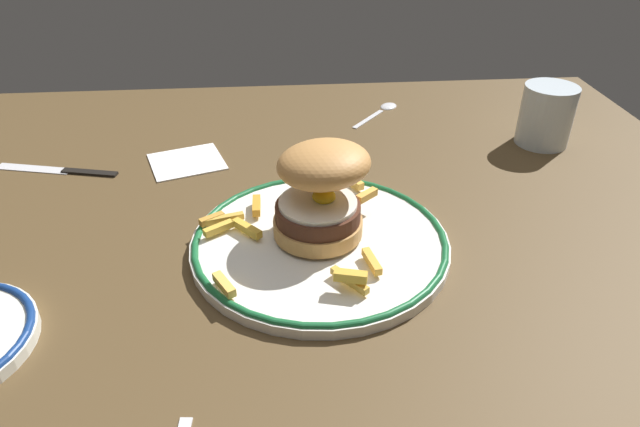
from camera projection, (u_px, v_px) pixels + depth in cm
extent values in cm
cube|color=#503C23|center=(269.00, 244.00, 67.09)|extent=(124.65, 99.37, 4.00)
cylinder|color=white|center=(320.00, 243.00, 62.82)|extent=(28.92, 28.92, 1.20)
torus|color=#196033|center=(320.00, 239.00, 62.50)|extent=(28.52, 28.52, 0.80)
cylinder|color=tan|center=(318.00, 226.00, 62.41)|extent=(9.98, 9.98, 1.80)
cylinder|color=#47271A|center=(318.00, 212.00, 61.43)|extent=(9.44, 9.44, 1.83)
cylinder|color=white|center=(318.00, 203.00, 60.80)|extent=(8.61, 8.61, 0.50)
ellipsoid|color=yellow|center=(324.00, 196.00, 60.74)|extent=(2.60, 2.60, 1.40)
ellipsoid|color=tan|center=(324.00, 164.00, 59.76)|extent=(14.63, 14.67, 5.57)
cube|color=orange|center=(256.00, 205.00, 66.88)|extent=(0.93, 3.67, 0.92)
cube|color=gold|center=(350.00, 280.00, 55.22)|extent=(3.52, 4.24, 0.74)
cube|color=#ECAA45|center=(367.00, 195.00, 65.53)|extent=(2.86, 2.62, 0.87)
cube|color=gold|center=(224.00, 220.00, 64.39)|extent=(4.58, 1.90, 0.75)
cube|color=gold|center=(212.00, 220.00, 64.36)|extent=(2.96, 2.32, 0.81)
cube|color=gold|center=(355.00, 182.00, 71.64)|extent=(2.17, 3.08, 0.95)
cube|color=gold|center=(247.00, 228.00, 62.79)|extent=(3.48, 3.71, 0.88)
cube|color=gold|center=(372.00, 261.00, 57.73)|extent=(1.62, 3.99, 0.83)
cube|color=gold|center=(218.00, 228.00, 62.88)|extent=(3.42, 2.65, 0.81)
cube|color=#EFBA4F|center=(224.00, 284.00, 54.54)|extent=(2.53, 3.54, 0.90)
cube|color=gold|center=(351.00, 276.00, 53.99)|extent=(3.40, 1.78, 0.99)
cylinder|color=silver|center=(546.00, 115.00, 83.88)|extent=(7.85, 7.85, 9.06)
cylinder|color=silver|center=(544.00, 126.00, 84.86)|extent=(7.23, 7.23, 5.44)
cube|color=black|center=(89.00, 172.00, 77.76)|extent=(8.06, 3.05, 0.70)
cube|color=silver|center=(33.00, 168.00, 78.92)|extent=(11.11, 4.34, 0.24)
cube|color=silver|center=(368.00, 118.00, 93.81)|extent=(6.34, 7.45, 0.32)
ellipsoid|color=silver|center=(389.00, 105.00, 98.55)|extent=(4.30, 4.43, 0.90)
cube|color=white|center=(187.00, 161.00, 80.67)|extent=(12.34, 11.74, 0.40)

